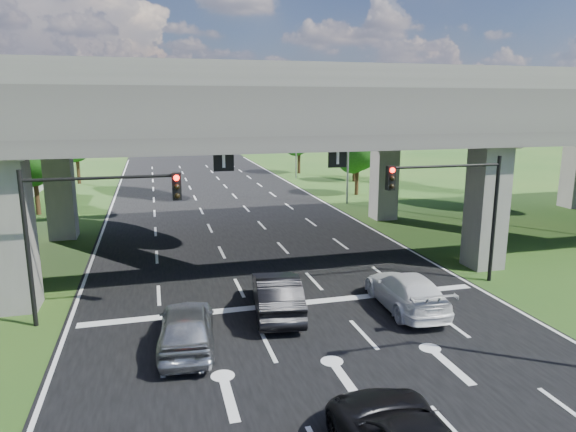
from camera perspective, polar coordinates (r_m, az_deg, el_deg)
name	(u,v)px	position (r m, az deg, el deg)	size (l,w,h in m)	color
ground	(317,341)	(18.94, 3.22, -13.67)	(160.00, 160.00, 0.00)	#1F4416
road	(260,260)	(27.96, -3.15, -4.93)	(18.00, 120.00, 0.03)	black
overpass	(251,111)	(28.67, -4.17, 11.54)	(80.00, 15.00, 10.00)	#373532
signal_right	(456,197)	(24.39, 18.13, 2.01)	(5.76, 0.54, 6.00)	black
signal_left	(87,216)	(20.67, -21.40, -0.01)	(5.76, 0.54, 6.00)	black
streetlight_far	(344,135)	(43.10, 6.25, 8.99)	(3.38, 0.25, 10.00)	gray
streetlight_beyond	(293,127)	(58.30, 0.53, 9.91)	(3.38, 0.25, 10.00)	gray
tree_left_near	(33,152)	(43.17, -26.48, 6.42)	(4.50, 4.50, 7.80)	black
tree_left_mid	(16,152)	(51.65, -27.97, 6.32)	(3.91, 3.90, 6.76)	black
tree_left_far	(76,135)	(58.74, -22.52, 8.31)	(4.80, 4.80, 8.32)	black
tree_right_near	(358,146)	(48.00, 7.80, 7.66)	(4.20, 4.20, 7.28)	black
tree_right_mid	(355,143)	(56.54, 7.50, 8.03)	(3.91, 3.90, 6.76)	black
tree_right_far	(299,134)	(62.73, 1.28, 9.14)	(4.50, 4.50, 7.80)	black
car_silver	(187,326)	(18.36, -11.19, -11.93)	(1.89, 4.70, 1.60)	#929599
car_dark	(277,294)	(20.80, -1.25, -8.65)	(1.74, 4.99, 1.64)	black
car_white	(406,291)	(21.87, 12.99, -8.12)	(2.10, 5.16, 1.50)	silver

